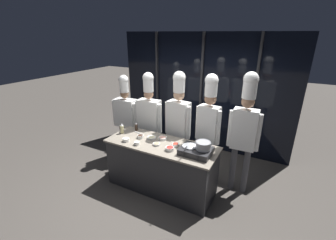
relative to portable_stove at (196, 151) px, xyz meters
The scene contains 22 objects.
ground_plane 1.15m from the portable_stove, behind, with size 24.00×24.00×0.00m, color #47423D.
window_wall_back 2.10m from the portable_stove, 108.39° to the left, with size 4.14×0.09×2.70m.
demo_counter 0.82m from the portable_stove, behind, with size 1.95×0.74×0.90m.
portable_stove is the anchor object (origin of this frame).
frying_pan 0.14m from the portable_stove, behind, with size 0.24×0.41×0.05m.
stock_pot 0.17m from the portable_stove, ahead, with size 0.26×0.23×0.13m.
squeeze_bottle_soy 1.39m from the portable_stove, 167.44° to the left, with size 0.06×0.06×0.17m.
squeeze_bottle_oil 1.51m from the portable_stove, behind, with size 0.07×0.07×0.20m.
prep_bowl_soy_glaze 1.09m from the portable_stove, behind, with size 0.12×0.12×0.06m.
prep_bowl_mushrooms 0.70m from the portable_stove, behind, with size 0.12×0.12×0.03m.
prep_bowl_chili_flakes 0.40m from the portable_stove, 169.12° to the left, with size 0.12×0.12×0.05m.
prep_bowl_bean_sprouts 1.01m from the portable_stove, 169.01° to the right, with size 0.10×0.10×0.06m.
prep_bowl_shrimp 0.74m from the portable_stove, 164.41° to the left, with size 0.15×0.15×0.04m.
prep_bowl_noodles 0.91m from the portable_stove, behind, with size 0.16×0.16×0.04m.
prep_bowl_garlic 1.25m from the portable_stove, behind, with size 0.12×0.12×0.06m.
prep_bowl_bell_pepper 0.42m from the portable_stove, 166.54° to the right, with size 0.14×0.14×0.06m.
serving_spoon_slotted 1.20m from the portable_stove, behind, with size 0.24×0.09×0.02m.
chef_head 2.04m from the portable_stove, 159.95° to the left, with size 0.62×0.28×1.86m.
chef_sous 1.44m from the portable_stove, 153.01° to the left, with size 0.59×0.26×1.98m.
chef_line 0.90m from the portable_stove, 134.57° to the left, with size 0.55×0.27×2.05m.
chef_pastry 0.70m from the portable_stove, 91.85° to the left, with size 0.47×0.25×2.05m.
chef_apprentice 0.92m from the portable_stove, 46.19° to the left, with size 0.52×0.23×2.13m.
Camera 1 is at (1.72, -2.97, 2.67)m, focal length 24.00 mm.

